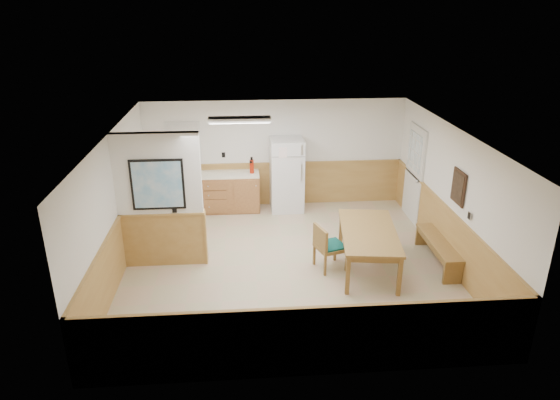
{
  "coord_description": "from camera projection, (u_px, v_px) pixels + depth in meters",
  "views": [
    {
      "loc": [
        -0.78,
        -8.16,
        4.57
      ],
      "look_at": [
        -0.1,
        0.4,
        1.13
      ],
      "focal_mm": 32.0,
      "sensor_mm": 36.0,
      "label": 1
    }
  ],
  "objects": [
    {
      "name": "wall_painting",
      "position": [
        458.0,
        187.0,
        8.67
      ],
      "size": [
        0.04,
        0.5,
        0.6
      ],
      "color": "#311F13",
      "rests_on": "right_wall"
    },
    {
      "name": "refrigerator",
      "position": [
        287.0,
        175.0,
        11.44
      ],
      "size": [
        0.76,
        0.73,
        1.69
      ],
      "rotation": [
        0.0,
        0.0,
        0.02
      ],
      "color": "white",
      "rests_on": "ground"
    },
    {
      "name": "exterior_door",
      "position": [
        414.0,
        174.0,
        10.89
      ],
      "size": [
        0.07,
        1.02,
        2.15
      ],
      "color": "silver",
      "rests_on": "ground"
    },
    {
      "name": "dining_table",
      "position": [
        369.0,
        235.0,
        8.93
      ],
      "size": [
        1.21,
        2.04,
        0.75
      ],
      "rotation": [
        0.0,
        0.0,
        -0.13
      ],
      "color": "olive",
      "rests_on": "ground"
    },
    {
      "name": "fire_extinguisher",
      "position": [
        252.0,
        166.0,
        11.33
      ],
      "size": [
        0.13,
        0.13,
        0.38
      ],
      "rotation": [
        0.0,
        0.0,
        0.43
      ],
      "color": "#B42009",
      "rests_on": "kitchen_counter"
    },
    {
      "name": "right_wall",
      "position": [
        451.0,
        197.0,
        9.06
      ],
      "size": [
        0.02,
        6.0,
        2.5
      ],
      "primitive_type": "cube",
      "color": "white",
      "rests_on": "ground"
    },
    {
      "name": "wainscot_right",
      "position": [
        445.0,
        234.0,
        9.34
      ],
      "size": [
        0.04,
        6.0,
        1.0
      ],
      "primitive_type": "cube",
      "color": "#B58C48",
      "rests_on": "ground"
    },
    {
      "name": "wainscot_back",
      "position": [
        275.0,
        184.0,
        11.88
      ],
      "size": [
        6.0,
        0.04,
        1.0
      ],
      "primitive_type": "cube",
      "color": "#B58C48",
      "rests_on": "ground"
    },
    {
      "name": "wainscot_left",
      "position": [
        121.0,
        246.0,
        8.9
      ],
      "size": [
        0.04,
        6.0,
        1.0
      ],
      "primitive_type": "cube",
      "color": "#B58C48",
      "rests_on": "ground"
    },
    {
      "name": "kitchen_window",
      "position": [
        183.0,
        143.0,
        11.33
      ],
      "size": [
        0.8,
        0.04,
        1.0
      ],
      "color": "silver",
      "rests_on": "back_wall"
    },
    {
      "name": "dining_bench",
      "position": [
        438.0,
        246.0,
        9.22
      ],
      "size": [
        0.37,
        1.6,
        0.45
      ],
      "rotation": [
        0.0,
        0.0,
        -0.02
      ],
      "color": "olive",
      "rests_on": "ground"
    },
    {
      "name": "ceiling",
      "position": [
        288.0,
        133.0,
        8.37
      ],
      "size": [
        6.0,
        6.0,
        0.02
      ],
      "primitive_type": "cube",
      "color": "white",
      "rests_on": "back_wall"
    },
    {
      "name": "fluorescent_fixture",
      "position": [
        240.0,
        120.0,
        9.54
      ],
      "size": [
        1.2,
        0.3,
        0.09
      ],
      "color": "silver",
      "rests_on": "ceiling"
    },
    {
      "name": "back_wall",
      "position": [
        275.0,
        154.0,
        11.62
      ],
      "size": [
        6.0,
        0.02,
        2.5
      ],
      "primitive_type": "cube",
      "color": "white",
      "rests_on": "ground"
    },
    {
      "name": "soap_bottle",
      "position": [
        179.0,
        170.0,
        11.23
      ],
      "size": [
        0.09,
        0.09,
        0.23
      ],
      "primitive_type": "cylinder",
      "rotation": [
        0.0,
        0.0,
        -0.38
      ],
      "color": "#188435",
      "rests_on": "kitchen_counter"
    },
    {
      "name": "ground",
      "position": [
        287.0,
        264.0,
        9.31
      ],
      "size": [
        6.0,
        6.0,
        0.0
      ],
      "primitive_type": "plane",
      "color": "tan",
      "rests_on": "ground"
    },
    {
      "name": "left_wall",
      "position": [
        115.0,
        207.0,
        8.62
      ],
      "size": [
        0.02,
        6.0,
        2.5
      ],
      "primitive_type": "cube",
      "color": "white",
      "rests_on": "ground"
    },
    {
      "name": "kitchen_counter",
      "position": [
        224.0,
        191.0,
        11.53
      ],
      "size": [
        2.2,
        0.61,
        1.0
      ],
      "color": "#A16D39",
      "rests_on": "ground"
    },
    {
      "name": "dining_chair",
      "position": [
        326.0,
        244.0,
        8.96
      ],
      "size": [
        0.8,
        0.66,
        0.85
      ],
      "rotation": [
        0.0,
        0.0,
        0.32
      ],
      "color": "olive",
      "rests_on": "ground"
    },
    {
      "name": "partition_wall",
      "position": [
        160.0,
        202.0,
        8.86
      ],
      "size": [
        1.5,
        0.2,
        2.5
      ],
      "color": "white",
      "rests_on": "ground"
    }
  ]
}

